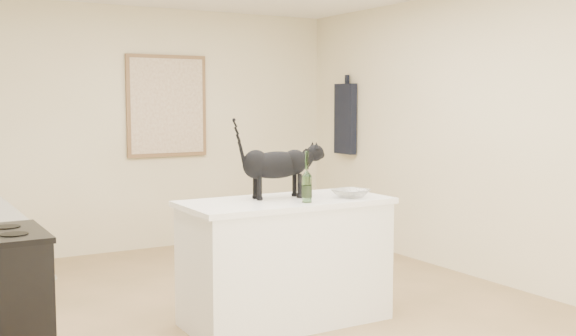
{
  "coord_description": "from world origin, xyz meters",
  "views": [
    {
      "loc": [
        -2.35,
        -4.44,
        1.6
      ],
      "look_at": [
        0.15,
        -0.15,
        1.12
      ],
      "focal_mm": 43.08,
      "sensor_mm": 36.0,
      "label": 1
    }
  ],
  "objects": [
    {
      "name": "floor",
      "position": [
        0.0,
        0.0,
        0.0
      ],
      "size": [
        5.5,
        5.5,
        0.0
      ],
      "primitive_type": "plane",
      "color": "#A68258",
      "rests_on": "ground"
    },
    {
      "name": "island_top",
      "position": [
        0.1,
        -0.2,
        0.88
      ],
      "size": [
        1.5,
        0.7,
        0.04
      ],
      "primitive_type": "cube",
      "color": "white",
      "rests_on": "island_base"
    },
    {
      "name": "artwork_canvas",
      "position": [
        0.3,
        2.7,
        1.55
      ],
      "size": [
        0.82,
        0.0,
        1.02
      ],
      "primitive_type": "cube",
      "color": "beige",
      "rests_on": "wall_back"
    },
    {
      "name": "black_cat",
      "position": [
        0.07,
        -0.12,
        1.12
      ],
      "size": [
        0.64,
        0.26,
        0.43
      ],
      "primitive_type": null,
      "rotation": [
        0.0,
        0.0,
        -0.12
      ],
      "color": "black",
      "rests_on": "island_top"
    },
    {
      "name": "hanging_garment",
      "position": [
        2.19,
        2.05,
        1.4
      ],
      "size": [
        0.08,
        0.34,
        0.8
      ],
      "primitive_type": "cube",
      "color": "black",
      "rests_on": "wall_right"
    },
    {
      "name": "wall_back",
      "position": [
        0.0,
        2.75,
        1.3
      ],
      "size": [
        4.5,
        0.0,
        4.5
      ],
      "primitive_type": "plane",
      "rotation": [
        1.57,
        0.0,
        0.0
      ],
      "color": "beige",
      "rests_on": "ground"
    },
    {
      "name": "wall_right",
      "position": [
        2.25,
        0.0,
        1.3
      ],
      "size": [
        0.0,
        5.5,
        5.5
      ],
      "primitive_type": "plane",
      "rotation": [
        1.57,
        0.0,
        -1.57
      ],
      "color": "beige",
      "rests_on": "ground"
    },
    {
      "name": "island_base",
      "position": [
        0.1,
        -0.2,
        0.43
      ],
      "size": [
        1.44,
        0.67,
        0.86
      ],
      "primitive_type": "cube",
      "color": "white",
      "rests_on": "floor"
    },
    {
      "name": "artwork_frame",
      "position": [
        0.3,
        2.72,
        1.55
      ],
      "size": [
        0.9,
        0.03,
        1.1
      ],
      "primitive_type": "cube",
      "color": "brown",
      "rests_on": "wall_back"
    },
    {
      "name": "glass_bowl",
      "position": [
        0.56,
        -0.37,
        0.93
      ],
      "size": [
        0.32,
        0.32,
        0.06
      ],
      "primitive_type": "imported",
      "rotation": [
        0.0,
        0.0,
        0.33
      ],
      "color": "silver",
      "rests_on": "island_top"
    },
    {
      "name": "wine_bottle",
      "position": [
        0.15,
        -0.4,
        1.06
      ],
      "size": [
        0.09,
        0.09,
        0.33
      ],
      "primitive_type": "cylinder",
      "rotation": [
        0.0,
        0.0,
        0.37
      ],
      "color": "#225321",
      "rests_on": "island_top"
    }
  ]
}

